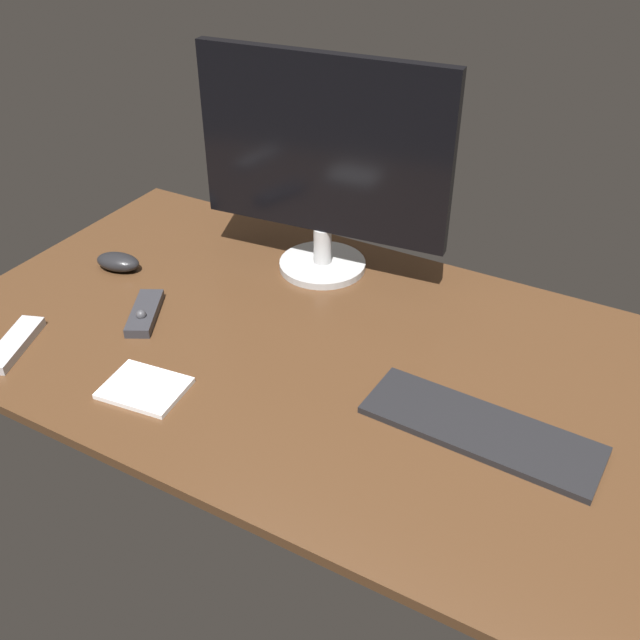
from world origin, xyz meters
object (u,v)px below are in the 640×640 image
object	(u,v)px
media_remote	(145,313)
tv_remote	(14,344)
computer_mouse	(118,262)
notepad	(145,388)
keyboard	(481,429)
monitor	(323,161)

from	to	relation	value
media_remote	tv_remote	bearing A→B (deg)	-64.68
computer_mouse	tv_remote	bearing A→B (deg)	-95.97
notepad	keyboard	bearing A→B (deg)	18.73
monitor	computer_mouse	bearing A→B (deg)	-155.31
computer_mouse	media_remote	size ratio (longest dim) A/B	0.66
notepad	computer_mouse	bearing A→B (deg)	137.82
keyboard	media_remote	size ratio (longest dim) A/B	2.51
computer_mouse	notepad	size ratio (longest dim) A/B	0.73
monitor	keyboard	bearing A→B (deg)	-40.39
monitor	computer_mouse	xyz separation A→B (cm)	(-39.75, -23.16, -23.59)
keyboard	notepad	size ratio (longest dim) A/B	2.78
keyboard	monitor	bearing A→B (deg)	147.43
media_remote	keyboard	bearing A→B (deg)	62.53
computer_mouse	tv_remote	size ratio (longest dim) A/B	0.62
keyboard	notepad	world-z (taller)	keyboard
monitor	keyboard	distance (cm)	64.78
monitor	notepad	distance (cm)	59.08
monitor	media_remote	size ratio (longest dim) A/B	3.51
monitor	tv_remote	bearing A→B (deg)	-129.14
monitor	media_remote	xyz separation A→B (cm)	(-21.91, -35.19, -24.50)
keyboard	computer_mouse	xyz separation A→B (cm)	(-88.81, 11.01, 1.33)
computer_mouse	media_remote	xyz separation A→B (cm)	(17.84, -12.03, -0.90)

